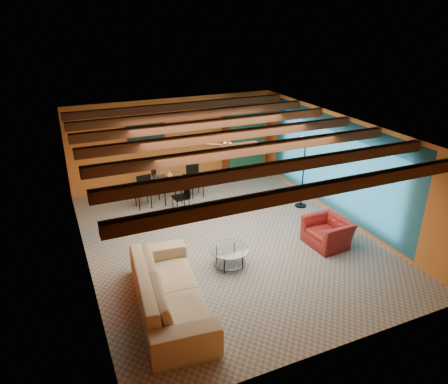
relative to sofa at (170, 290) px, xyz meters
name	(u,v)px	position (x,y,z in m)	size (l,w,h in m)	color
room	(226,144)	(2.03, 2.08, 1.93)	(6.52, 8.01, 2.71)	gray
sofa	(170,290)	(0.00, 0.00, 0.00)	(2.93, 1.15, 0.86)	tan
armchair	(328,232)	(4.07, 0.77, -0.10)	(1.00, 0.87, 0.65)	maroon
coffee_table	(229,257)	(1.58, 0.86, -0.21)	(0.85, 0.85, 0.44)	white
dining_table	(170,185)	(1.39, 4.57, 0.09)	(2.01, 2.01, 1.04)	silver
armoire	(243,145)	(4.23, 5.67, 0.63)	(1.20, 0.59, 2.11)	brown
floor_lamp	(303,173)	(4.68, 2.80, 0.57)	(0.41, 0.41, 1.99)	black
ceiling_fan	(228,145)	(2.03, 1.97, 1.93)	(1.50, 1.50, 0.44)	#472614
painting	(146,136)	(1.13, 5.93, 1.22)	(1.05, 0.03, 0.65)	black
potted_plant	(243,105)	(4.23, 5.67, 1.93)	(0.44, 0.38, 0.49)	#26661E
vase	(169,164)	(1.39, 4.57, 0.71)	(0.19, 0.19, 0.19)	orange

